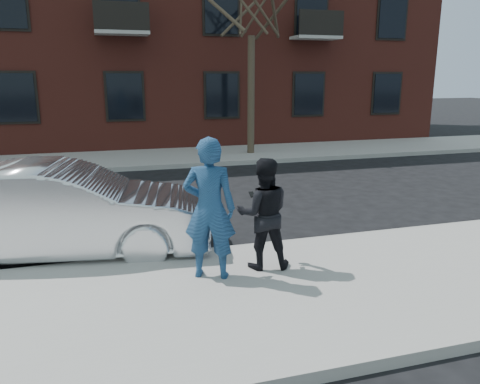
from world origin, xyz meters
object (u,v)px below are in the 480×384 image
object	(u,v)px
man_hoodie	(209,209)
man_peacoat	(263,214)
silver_sedan	(63,211)
street_tree	(252,0)

from	to	relation	value
man_hoodie	man_peacoat	size ratio (longest dim) A/B	1.21
man_hoodie	man_peacoat	distance (m)	0.86
man_hoodie	man_peacoat	world-z (taller)	man_hoodie
silver_sedan	man_hoodie	xyz separation A→B (m)	(2.07, -1.81, 0.37)
silver_sedan	man_hoodie	distance (m)	2.77
silver_sedan	man_hoodie	bearing A→B (deg)	-122.14
silver_sedan	man_peacoat	world-z (taller)	man_peacoat
silver_sedan	man_hoodie	world-z (taller)	man_hoodie
man_peacoat	street_tree	bearing A→B (deg)	-94.84
man_hoodie	man_peacoat	bearing A→B (deg)	-151.03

